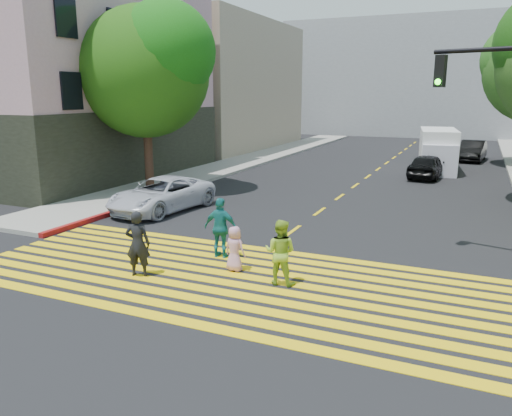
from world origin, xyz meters
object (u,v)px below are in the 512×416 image
Objects in this scene: pedestrian_child at (235,249)px; white_sedan at (162,195)px; pedestrian_woman at (280,252)px; silver_car at (447,147)px; white_van at (438,152)px; pedestrian_extra at (221,228)px; dark_car_parked at (472,151)px; dark_car_near at (427,166)px; pedestrian_man at (138,244)px; tree_left at (146,65)px.

white_sedan is at bearing -32.62° from pedestrian_child.
pedestrian_woman reaches higher than silver_car.
silver_car is 8.45m from white_van.
pedestrian_extra reaches higher than silver_car.
dark_car_parked is (5.91, 24.72, -0.16)m from pedestrian_extra.
silver_car is (0.32, 11.16, -0.04)m from dark_car_near.
silver_car is at bearing -119.44° from pedestrian_man.
pedestrian_man is at bearing 58.06° from pedestrian_extra.
pedestrian_woman is 28.56m from silver_car.
pedestrian_man is at bearing -111.61° from white_van.
pedestrian_woman is 0.30× the size of white_van.
pedestrian_woman is at bearing 91.32° from dark_car_near.
white_sedan is (2.91, -3.39, -4.99)m from tree_left.
dark_car_parked is at bearing -92.52° from pedestrian_child.
dark_car_parked reaches higher than silver_car.
tree_left is at bearing -46.70° from pedestrian_extra.
pedestrian_extra is at bearing 83.40° from dark_car_near.
dark_car_parked is 6.12m from white_van.
dark_car_parked reaches higher than white_sedan.
pedestrian_woman is 0.34× the size of white_sedan.
pedestrian_extra reaches higher than dark_car_parked.
dark_car_parked reaches higher than pedestrian_child.
dark_car_near is 0.92× the size of dark_car_parked.
white_van is at bearing -90.77° from pedestrian_child.
white_van is at bearing 44.36° from tree_left.
dark_car_parked is at bearing 69.93° from white_sedan.
pedestrian_child is (2.00, 1.28, -0.24)m from pedestrian_man.
tree_left is 6.70m from white_sedan.
pedestrian_man is 0.99× the size of pedestrian_extra.
dark_car_near is at bearing 82.41° from silver_car.
tree_left reaches higher than white_van.
tree_left is 5.07× the size of pedestrian_man.
pedestrian_child is at bearing -166.49° from pedestrian_man.
pedestrian_extra is 0.44× the size of dark_car_near.
tree_left is at bearing 137.68° from white_sedan.
tree_left reaches higher than dark_car_parked.
tree_left is 13.89m from pedestrian_woman.
tree_left is 5.35× the size of pedestrian_woman.
white_van is (3.31, 19.69, 0.56)m from pedestrian_child.
pedestrian_woman is 0.37× the size of silver_car.
dark_car_parked is at bearing -96.70° from dark_car_near.
pedestrian_extra is 0.40× the size of silver_car.
pedestrian_woman is at bearing -102.92° from white_van.
dark_car_parked is at bearing 52.02° from tree_left.
silver_car is (11.77, 19.89, -5.02)m from tree_left.
white_van is (8.80, 14.85, 0.50)m from white_sedan.
pedestrian_extra is 0.36× the size of white_sedan.
dark_car_near is 11.16m from silver_car.
dark_car_near is (3.85, 16.16, -0.19)m from pedestrian_extra.
silver_car reaches higher than pedestrian_child.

